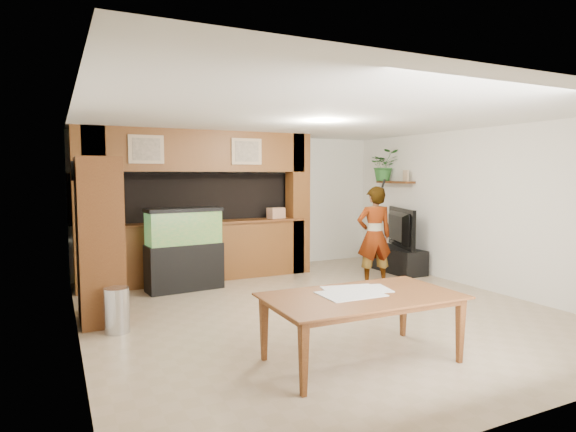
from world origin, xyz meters
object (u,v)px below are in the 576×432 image
television (395,228)px  dining_table (364,329)px  pantry_cabinet (100,240)px  person (374,236)px  aquarium (184,250)px

television → dining_table: bearing=157.7°
pantry_cabinet → dining_table: pantry_cabinet is taller
television → person: size_ratio=0.79×
pantry_cabinet → aquarium: size_ratio=1.56×
pantry_cabinet → aquarium: pantry_cabinet is taller
aquarium → dining_table: size_ratio=0.69×
pantry_cabinet → television: size_ratio=1.57×
television → person: bearing=146.2°
person → pantry_cabinet: bearing=16.5°
television → dining_table: television is taller
person → dining_table: 3.49m
television → person: person is taller
pantry_cabinet → aquarium: bearing=40.8°
dining_table → television: bearing=49.1°
aquarium → person: size_ratio=0.80×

